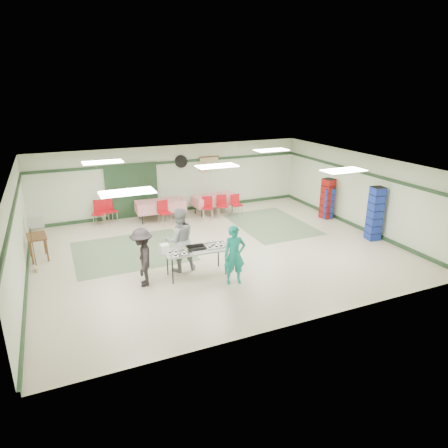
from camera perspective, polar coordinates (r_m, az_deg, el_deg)
name	(u,v)px	position (r m, az deg, el deg)	size (l,w,h in m)	color
floor	(217,250)	(12.64, -0.94, -3.74)	(11.00, 11.00, 0.00)	#C0B49A
ceiling	(217,165)	(11.85, -1.01, 8.37)	(11.00, 11.00, 0.00)	white
wall_back	(174,179)	(16.29, -7.13, 6.38)	(11.00, 11.00, 0.00)	beige
wall_front	(301,268)	(8.48, 10.91, -6.15)	(11.00, 11.00, 0.00)	beige
wall_left	(17,235)	(11.37, -27.48, -1.39)	(9.00, 9.00, 0.00)	beige
wall_right	(359,191)	(15.09, 18.74, 4.47)	(9.00, 9.00, 0.00)	beige
trim_back	(174,162)	(16.12, -7.20, 8.79)	(11.00, 0.06, 0.10)	#1F3A21
baseboard_back	(176,210)	(16.59, -6.91, 2.02)	(11.00, 0.06, 0.12)	#1F3A21
trim_left	(13,208)	(11.17, -27.87, 2.00)	(9.00, 0.06, 0.10)	#1F3A21
baseboard_left	(27,280)	(11.84, -26.37, -7.22)	(9.00, 0.06, 0.12)	#1F3A21
trim_right	(361,172)	(14.92, 18.94, 7.06)	(9.00, 0.06, 0.10)	#1F3A21
baseboard_right	(355,225)	(15.43, 18.15, -0.17)	(9.00, 0.06, 0.12)	#1F3A21
green_patch_a	(132,251)	(12.89, -13.02, -3.78)	(3.50, 3.00, 0.01)	#617F5D
green_patch_b	(271,224)	(15.07, 6.70, 0.01)	(2.50, 3.50, 0.01)	#617F5D
double_door_left	(120,192)	(15.84, -14.67, 4.41)	(0.90, 0.06, 2.10)	gray
double_door_right	(144,190)	(16.00, -11.32, 4.82)	(0.90, 0.06, 2.10)	gray
door_frame	(132,191)	(15.89, -12.99, 4.60)	(2.00, 0.03, 2.15)	#1F3A21
wall_fan	(181,162)	(16.18, -6.14, 8.86)	(0.50, 0.50, 0.10)	black
scroll_banner	(209,164)	(16.61, -2.13, 8.53)	(0.80, 0.02, 0.60)	#D5B485
serving_table	(196,251)	(10.79, -3.98, -3.85)	(1.74, 0.75, 0.76)	#A5A5A0
sheet_tray_right	(216,246)	(10.95, -1.12, -3.10)	(0.62, 0.47, 0.02)	silver
sheet_tray_mid	(192,248)	(10.82, -4.52, -3.46)	(0.54, 0.41, 0.02)	silver
sheet_tray_left	(180,254)	(10.47, -6.28, -4.32)	(0.63, 0.48, 0.02)	silver
baking_pan	(196,247)	(10.78, -4.07, -3.37)	(0.50, 0.31, 0.08)	black
foam_box_stack	(165,249)	(10.56, -8.48, -3.54)	(0.22, 0.20, 0.25)	white
volunteer_teal	(235,255)	(10.32, 1.51, -4.45)	(0.57, 0.38, 1.58)	teal
volunteer_grey	(179,240)	(11.06, -6.38, -2.24)	(0.88, 0.69, 1.81)	#949499
volunteer_dark	(142,257)	(10.42, -11.58, -4.71)	(1.00, 0.58, 1.55)	black
dining_table_a	(214,199)	(16.14, -1.48, 3.55)	(1.78, 0.97, 0.77)	red
dining_table_b	(161,205)	(15.48, -9.05, 2.63)	(1.89, 0.91, 0.77)	red
chair_a	(222,204)	(15.70, -0.30, 2.94)	(0.47, 0.47, 0.86)	red
chair_b	(208,205)	(15.47, -2.37, 2.70)	(0.50, 0.50, 0.87)	red
chair_c	(236,202)	(15.94, 1.71, 3.10)	(0.39, 0.39, 0.83)	red
chair_d	(164,210)	(14.96, -8.59, 2.00)	(0.49, 0.49, 0.90)	red
chair_loose_a	(109,208)	(15.56, -16.14, 2.16)	(0.55, 0.55, 0.92)	red
chair_loose_b	(99,210)	(15.39, -17.40, 1.90)	(0.56, 0.56, 0.94)	red
crate_stack_blue_a	(327,203)	(15.99, 14.52, 2.92)	(0.37, 0.37, 1.22)	#193997
crate_stack_red	(327,199)	(15.95, 14.55, 3.53)	(0.40, 0.40, 1.57)	maroon
crate_stack_blue_b	(375,214)	(14.12, 20.78, 1.39)	(0.40, 0.40, 1.82)	#193997
printer_table	(37,239)	(13.02, -25.18, -1.99)	(0.60, 0.85, 0.74)	brown
office_printer	(35,221)	(13.76, -25.33, 0.42)	(0.47, 0.41, 0.37)	#B5B4B0
broom	(33,248)	(12.22, -25.60, -3.14)	(0.03, 0.03, 1.30)	brown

